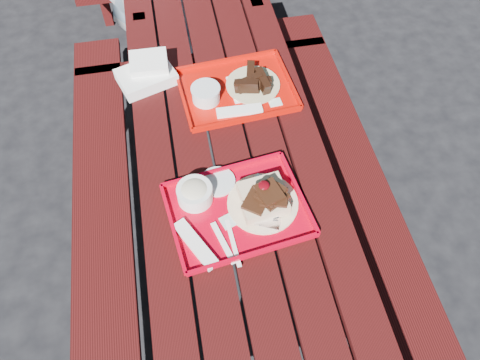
{
  "coord_description": "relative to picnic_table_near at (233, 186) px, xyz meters",
  "views": [
    {
      "loc": [
        -0.18,
        -1.08,
        2.21
      ],
      "look_at": [
        0.0,
        -0.15,
        0.82
      ],
      "focal_mm": 35.0,
      "sensor_mm": 36.0,
      "label": 1
    }
  ],
  "objects": [
    {
      "name": "near_tray",
      "position": [
        -0.03,
        -0.22,
        0.23
      ],
      "size": [
        0.53,
        0.44,
        0.15
      ],
      "color": "#B60017",
      "rests_on": "picnic_table_near"
    },
    {
      "name": "ground",
      "position": [
        0.0,
        0.0,
        -0.56
      ],
      "size": [
        60.0,
        60.0,
        0.0
      ],
      "primitive_type": "plane",
      "color": "black",
      "rests_on": "ground"
    },
    {
      "name": "far_tray",
      "position": [
        0.07,
        0.35,
        0.21
      ],
      "size": [
        0.51,
        0.41,
        0.08
      ],
      "color": "#B90C04",
      "rests_on": "picnic_table_near"
    },
    {
      "name": "white_cloth",
      "position": [
        -0.29,
        0.5,
        0.23
      ],
      "size": [
        0.28,
        0.24,
        0.1
      ],
      "color": "white",
      "rests_on": "picnic_table_near"
    },
    {
      "name": "picnic_table_near",
      "position": [
        0.0,
        0.0,
        0.0
      ],
      "size": [
        1.41,
        2.4,
        0.75
      ],
      "color": "#390B0B",
      "rests_on": "ground"
    }
  ]
}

